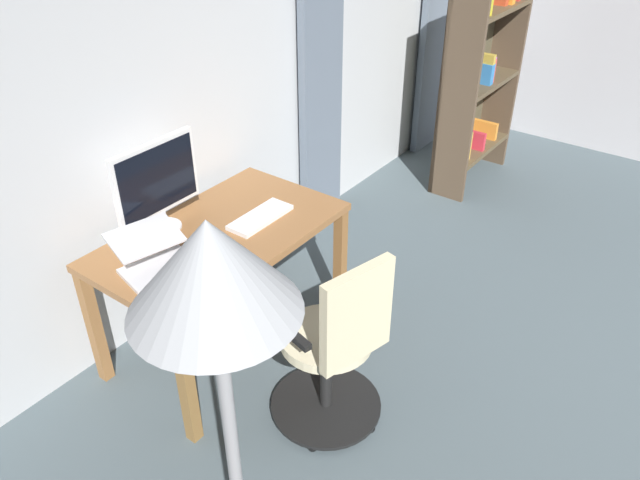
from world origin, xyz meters
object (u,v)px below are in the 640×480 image
at_px(laptop, 154,257).
at_px(bookshelf, 476,76).
at_px(floor_lamp, 221,357).
at_px(computer_monitor, 157,182).
at_px(desk, 221,247).
at_px(computer_keyboard, 260,217).
at_px(computer_mouse, 218,267).
at_px(office_chair, 335,351).

height_order(laptop, bookshelf, bookshelf).
bearing_deg(floor_lamp, computer_monitor, -125.05).
distance_m(desk, floor_lamp, 2.11).
height_order(computer_keyboard, laptop, laptop).
xyz_separation_m(computer_keyboard, bookshelf, (-2.50, 0.08, 0.12)).
bearing_deg(computer_mouse, bookshelf, -178.64).
height_order(office_chair, computer_monitor, computer_monitor).
height_order(desk, laptop, laptop).
relative_size(desk, computer_keyboard, 3.43).
relative_size(office_chair, bookshelf, 0.59).
xyz_separation_m(office_chair, computer_keyboard, (-0.33, -0.73, 0.31)).
bearing_deg(office_chair, laptop, 123.19).
xyz_separation_m(desk, floor_lamp, (1.28, 1.36, 0.98)).
height_order(office_chair, floor_lamp, floor_lamp).
relative_size(computer_monitor, computer_keyboard, 1.33).
height_order(office_chair, laptop, office_chair).
relative_size(office_chair, computer_keyboard, 2.59).
xyz_separation_m(desk, computer_mouse, (0.25, 0.23, 0.11)).
bearing_deg(desk, computer_monitor, -61.41).
distance_m(bookshelf, floor_lamp, 4.24).
xyz_separation_m(office_chair, floor_lamp, (1.17, 0.54, 1.17)).
relative_size(office_chair, computer_mouse, 9.90).
height_order(computer_keyboard, computer_mouse, computer_mouse).
distance_m(computer_monitor, floor_lamp, 2.07).
bearing_deg(computer_keyboard, desk, -21.11).
bearing_deg(computer_keyboard, computer_mouse, 17.50).
bearing_deg(office_chair, computer_monitor, 105.71).
height_order(computer_monitor, floor_lamp, floor_lamp).
distance_m(office_chair, bookshelf, 2.93).
distance_m(office_chair, computer_monitor, 1.22).
distance_m(office_chair, computer_mouse, 0.67).
bearing_deg(computer_monitor, desk, 118.59).
xyz_separation_m(laptop, bookshelf, (-3.12, 0.19, 0.08)).
bearing_deg(laptop, computer_keyboard, -176.58).
xyz_separation_m(computer_monitor, laptop, (0.26, 0.23, -0.22)).
relative_size(office_chair, computer_monitor, 1.96).
relative_size(desk, laptop, 3.23).
distance_m(desk, computer_mouse, 0.36).
bearing_deg(computer_mouse, office_chair, 103.02).
distance_m(computer_mouse, bookshelf, 2.97).
relative_size(computer_mouse, floor_lamp, 0.05).
distance_m(desk, laptop, 0.43).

